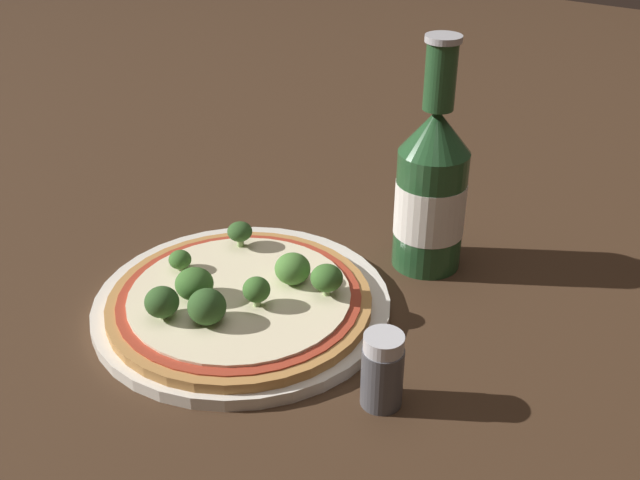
{
  "coord_description": "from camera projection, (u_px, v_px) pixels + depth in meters",
  "views": [
    {
      "loc": [
        0.38,
        -0.44,
        0.42
      ],
      "look_at": [
        0.03,
        0.08,
        0.06
      ],
      "focal_mm": 42.0,
      "sensor_mm": 36.0,
      "label": 1
    }
  ],
  "objects": [
    {
      "name": "ground_plane",
      "position": [
        245.0,
        318.0,
        0.71
      ],
      "size": [
        3.0,
        3.0,
        0.0
      ],
      "primitive_type": "plane",
      "color": "#3D2819"
    },
    {
      "name": "plate",
      "position": [
        242.0,
        304.0,
        0.72
      ],
      "size": [
        0.28,
        0.28,
        0.01
      ],
      "color": "silver",
      "rests_on": "ground_plane"
    },
    {
      "name": "pizza",
      "position": [
        241.0,
        299.0,
        0.71
      ],
      "size": [
        0.25,
        0.25,
        0.01
      ],
      "color": "#B77F42",
      "rests_on": "plate"
    },
    {
      "name": "broccoli_floret_0",
      "position": [
        194.0,
        284.0,
        0.69
      ],
      "size": [
        0.04,
        0.04,
        0.03
      ],
      "color": "#89A866",
      "rests_on": "pizza"
    },
    {
      "name": "broccoli_floret_1",
      "position": [
        256.0,
        290.0,
        0.68
      ],
      "size": [
        0.03,
        0.03,
        0.03
      ],
      "color": "#89A866",
      "rests_on": "pizza"
    },
    {
      "name": "broccoli_floret_2",
      "position": [
        293.0,
        269.0,
        0.71
      ],
      "size": [
        0.03,
        0.03,
        0.03
      ],
      "color": "#89A866",
      "rests_on": "pizza"
    },
    {
      "name": "broccoli_floret_3",
      "position": [
        209.0,
        307.0,
        0.65
      ],
      "size": [
        0.03,
        0.03,
        0.03
      ],
      "color": "#89A866",
      "rests_on": "pizza"
    },
    {
      "name": "broccoli_floret_4",
      "position": [
        240.0,
        232.0,
        0.77
      ],
      "size": [
        0.03,
        0.03,
        0.03
      ],
      "color": "#89A866",
      "rests_on": "pizza"
    },
    {
      "name": "broccoli_floret_5",
      "position": [
        183.0,
        258.0,
        0.73
      ],
      "size": [
        0.02,
        0.02,
        0.02
      ],
      "color": "#89A866",
      "rests_on": "pizza"
    },
    {
      "name": "broccoli_floret_6",
      "position": [
        327.0,
        278.0,
        0.69
      ],
      "size": [
        0.03,
        0.03,
        0.03
      ],
      "color": "#89A866",
      "rests_on": "pizza"
    },
    {
      "name": "broccoli_floret_7",
      "position": [
        162.0,
        302.0,
        0.66
      ],
      "size": [
        0.03,
        0.03,
        0.03
      ],
      "color": "#89A866",
      "rests_on": "pizza"
    },
    {
      "name": "beer_bottle",
      "position": [
        431.0,
        189.0,
        0.75
      ],
      "size": [
        0.07,
        0.07,
        0.24
      ],
      "color": "#234C28",
      "rests_on": "ground_plane"
    },
    {
      "name": "pepper_shaker",
      "position": [
        382.0,
        370.0,
        0.59
      ],
      "size": [
        0.03,
        0.03,
        0.07
      ],
      "color": "#4C4C51",
      "rests_on": "ground_plane"
    }
  ]
}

